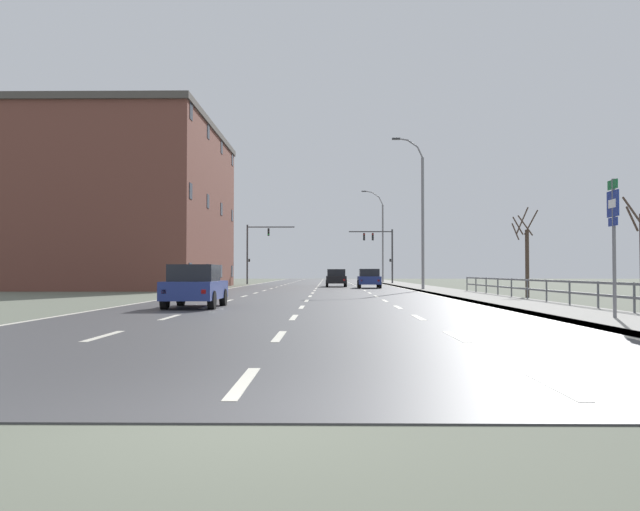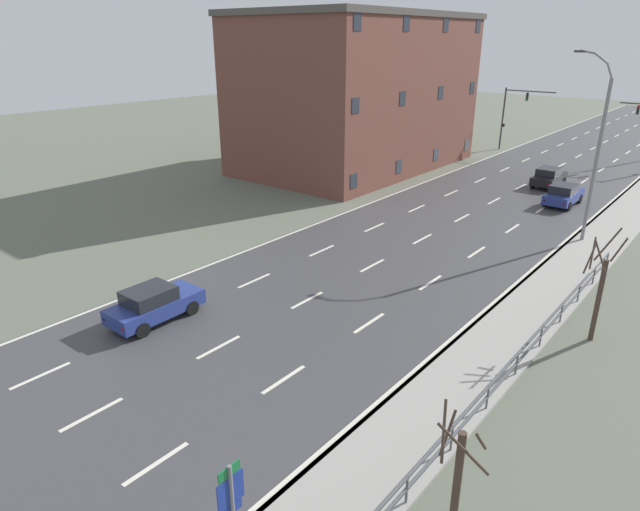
# 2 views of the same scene
# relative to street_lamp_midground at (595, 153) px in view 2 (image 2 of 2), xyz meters

# --- Properties ---
(ground_plane) EXTENTS (160.00, 160.00, 0.12)m
(ground_plane) POSITION_rel_street_lamp_midground_xyz_m (-7.47, 7.84, -5.38)
(ground_plane) COLOR #5B6051
(road_asphalt_strip) EXTENTS (14.00, 120.00, 0.03)m
(road_asphalt_strip) POSITION_rel_street_lamp_midground_xyz_m (-7.47, 19.83, -5.31)
(road_asphalt_strip) COLOR #3D3D3F
(road_asphalt_strip) RESTS_ON ground
(guardrail) EXTENTS (0.07, 30.48, 1.00)m
(guardrail) POSITION_rel_street_lamp_midground_xyz_m (2.38, -19.07, -4.61)
(guardrail) COLOR #515459
(guardrail) RESTS_ON ground
(street_lamp_midground) EXTENTS (2.24, 0.24, 10.81)m
(street_lamp_midground) POSITION_rel_street_lamp_midground_xyz_m (0.00, 0.00, 0.00)
(street_lamp_midground) COLOR slate
(street_lamp_midground) RESTS_ON ground
(traffic_signal_left) EXTENTS (5.25, 0.36, 6.49)m
(traffic_signal_left) POSITION_rel_street_lamp_midground_xyz_m (-14.45, 25.16, -1.06)
(traffic_signal_left) COLOR #38383A
(traffic_signal_left) RESTS_ON ground
(car_far_left) EXTENTS (1.87, 4.12, 1.57)m
(car_far_left) POSITION_rel_street_lamp_midground_xyz_m (-11.32, -22.18, -4.51)
(car_far_left) COLOR navy
(car_far_left) RESTS_ON ground
(car_near_left) EXTENTS (1.84, 4.10, 1.57)m
(car_near_left) POSITION_rel_street_lamp_midground_xyz_m (-5.82, 11.97, -4.51)
(car_near_left) COLOR black
(car_near_left) RESTS_ON ground
(car_distant) EXTENTS (1.88, 4.12, 1.57)m
(car_distant) POSITION_rel_street_lamp_midground_xyz_m (-3.21, 7.16, -4.51)
(car_distant) COLOR navy
(car_distant) RESTS_ON ground
(brick_building) EXTENTS (13.72, 22.08, 13.47)m
(brick_building) POSITION_rel_street_lamp_midground_xyz_m (-22.72, 8.46, 1.43)
(brick_building) COLOR brown
(brick_building) RESTS_ON ground
(bare_tree_near) EXTENTS (1.39, 1.33, 3.87)m
(bare_tree_near) POSITION_rel_street_lamp_midground_xyz_m (3.77, -24.37, -3.45)
(bare_tree_near) COLOR #423328
(bare_tree_near) RESTS_ON ground
(bare_tree_mid) EXTENTS (1.23, 1.28, 4.72)m
(bare_tree_mid) POSITION_rel_street_lamp_midground_xyz_m (3.71, -11.98, -3.17)
(bare_tree_mid) COLOR #423328
(bare_tree_mid) RESTS_ON ground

